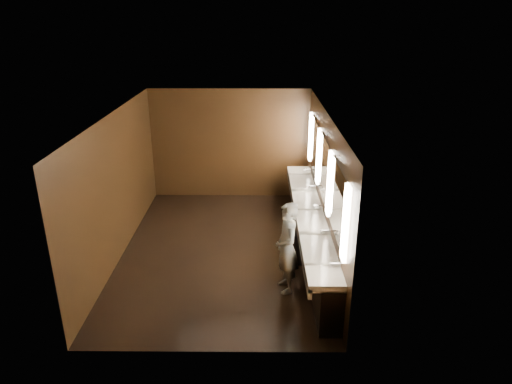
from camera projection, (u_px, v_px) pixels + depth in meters
floor at (223, 250)px, 9.32m from camera, size 6.00×6.00×0.00m
ceiling at (218, 114)px, 8.29m from camera, size 4.00×6.00×0.02m
wall_back at (230, 144)px, 11.60m from camera, size 4.00×0.02×2.80m
wall_front at (203, 267)px, 6.02m from camera, size 4.00×0.02×2.80m
wall_left at (118, 186)px, 8.82m from camera, size 0.02×6.00×2.80m
wall_right at (324, 186)px, 8.79m from camera, size 0.02×6.00×2.80m
sink_counter at (311, 228)px, 9.13m from camera, size 0.55×5.40×1.01m
mirror_band at (324, 169)px, 8.67m from camera, size 0.06×5.03×1.15m
person at (287, 248)px, 7.73m from camera, size 0.50×0.66×1.62m
trash_bin at (302, 247)px, 8.82m from camera, size 0.40×0.40×0.59m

